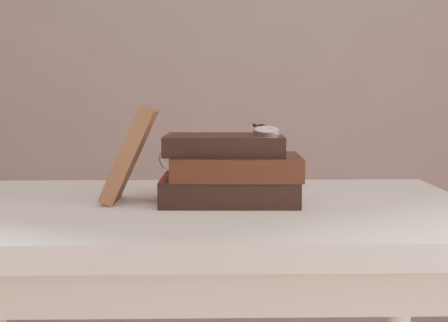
{
  "coord_description": "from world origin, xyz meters",
  "views": [
    {
      "loc": [
        0.03,
        -0.77,
        0.95
      ],
      "look_at": [
        0.05,
        0.37,
        0.82
      ],
      "focal_mm": 51.26,
      "sensor_mm": 36.0,
      "label": 1
    }
  ],
  "objects": [
    {
      "name": "book_stack",
      "position": [
        0.06,
        0.37,
        0.81
      ],
      "size": [
        0.25,
        0.18,
        0.12
      ],
      "color": "black",
      "rests_on": "table"
    },
    {
      "name": "pocket_watch",
      "position": [
        0.13,
        0.36,
        0.88
      ],
      "size": [
        0.05,
        0.15,
        0.02
      ],
      "color": "silver",
      "rests_on": "book_stack"
    },
    {
      "name": "eyeglasses",
      "position": [
        -0.02,
        0.45,
        0.82
      ],
      "size": [
        0.1,
        0.12,
        0.05
      ],
      "color": "silver",
      "rests_on": "book_stack"
    },
    {
      "name": "journal",
      "position": [
        -0.12,
        0.38,
        0.84
      ],
      "size": [
        0.1,
        0.11,
        0.17
      ],
      "primitive_type": "cube",
      "rotation": [
        0.0,
        0.43,
        -0.01
      ],
      "color": "#44281A",
      "rests_on": "table"
    },
    {
      "name": "table",
      "position": [
        0.0,
        0.35,
        0.66
      ],
      "size": [
        1.0,
        0.6,
        0.75
      ],
      "color": "silver",
      "rests_on": "ground"
    }
  ]
}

